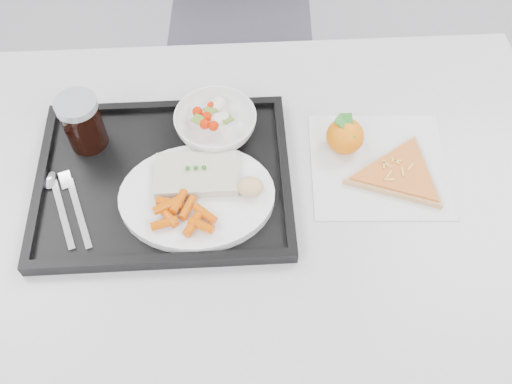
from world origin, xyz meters
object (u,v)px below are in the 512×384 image
(table, at_px, (241,217))
(dinner_plate, at_px, (197,197))
(pizza_slice, at_px, (400,174))
(cola_glass, at_px, (82,122))
(tray, at_px, (164,180))
(salad_bowl, at_px, (216,124))
(tangerine, at_px, (345,136))

(table, height_order, dinner_plate, dinner_plate)
(table, xyz_separation_m, pizza_slice, (0.29, 0.03, 0.08))
(cola_glass, bearing_deg, tray, -32.73)
(salad_bowl, relative_size, pizza_slice, 0.65)
(tray, xyz_separation_m, tangerine, (0.33, 0.06, 0.03))
(pizza_slice, bearing_deg, dinner_plate, -174.10)
(tray, height_order, cola_glass, cola_glass)
(tray, xyz_separation_m, salad_bowl, (0.10, 0.10, 0.03))
(tray, bearing_deg, dinner_plate, -39.52)
(tray, height_order, pizza_slice, tray)
(dinner_plate, bearing_deg, cola_glass, 145.11)
(table, distance_m, tray, 0.16)
(cola_glass, bearing_deg, salad_bowl, 2.39)
(salad_bowl, xyz_separation_m, tangerine, (0.24, -0.04, -0.00))
(dinner_plate, xyz_separation_m, cola_glass, (-0.20, 0.14, 0.05))
(tangerine, bearing_deg, table, -153.11)
(salad_bowl, distance_m, tangerine, 0.24)
(tray, xyz_separation_m, pizza_slice, (0.43, -0.01, 0.00))
(dinner_plate, relative_size, pizza_slice, 1.16)
(salad_bowl, bearing_deg, tray, -133.61)
(table, distance_m, dinner_plate, 0.12)
(tangerine, bearing_deg, tray, -169.56)
(table, xyz_separation_m, salad_bowl, (-0.04, 0.14, 0.11))
(table, height_order, tangerine, tangerine)
(dinner_plate, xyz_separation_m, tangerine, (0.27, 0.11, 0.01))
(cola_glass, xyz_separation_m, pizza_slice, (0.57, -0.10, -0.06))
(tray, bearing_deg, pizza_slice, -1.65)
(table, xyz_separation_m, dinner_plate, (-0.07, -0.01, 0.09))
(tray, bearing_deg, tangerine, 10.44)
(cola_glass, bearing_deg, dinner_plate, -34.89)
(dinner_plate, relative_size, salad_bowl, 1.78)
(table, distance_m, tangerine, 0.24)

